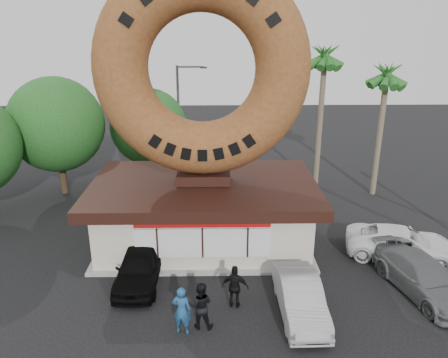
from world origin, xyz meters
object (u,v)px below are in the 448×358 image
car_silver (300,297)px  car_grey (423,277)px  donut_shop (204,210)px  person_right (235,287)px  giant_donut (202,69)px  person_left (182,310)px  car_black (139,266)px  street_lamp (181,117)px  car_white (402,243)px  person_center (201,305)px

car_silver → car_grey: (5.41, 1.36, 0.00)m
donut_shop → car_grey: (9.27, -4.63, -1.03)m
donut_shop → person_right: bearing=-76.3°
giant_donut → person_left: 10.53m
car_black → person_right: bearing=-23.8°
street_lamp → car_white: bearing=-45.8°
giant_donut → person_center: size_ratio=5.26×
street_lamp → person_right: (3.20, -15.55, -3.56)m
giant_donut → street_lamp: size_ratio=1.24×
person_left → car_white: size_ratio=0.36×
giant_donut → car_black: bearing=-127.0°
street_lamp → donut_shop: bearing=-79.5°
person_center → person_right: 1.78m
donut_shop → street_lamp: size_ratio=1.40×
person_right → giant_donut: bearing=-66.1°
donut_shop → car_white: size_ratio=2.12×
person_left → car_silver: person_left is taller
person_center → person_right: (1.32, 1.19, -0.02)m
person_right → car_silver: size_ratio=0.41×
donut_shop → giant_donut: bearing=90.0°
giant_donut → person_center: bearing=-89.8°
car_silver → car_white: bearing=35.3°
giant_donut → person_left: bearing=-95.3°
donut_shop → car_white: 9.78m
donut_shop → street_lamp: street_lamp is taller
street_lamp → car_grey: 18.78m
car_grey → car_white: 2.91m
street_lamp → person_left: street_lamp is taller
street_lamp → car_black: street_lamp is taller
giant_donut → car_white: size_ratio=1.88×
person_center → car_white: 10.78m
car_grey → car_white: size_ratio=0.96×
car_grey → person_left: bearing=179.3°
giant_donut → car_silver: giant_donut is taller
giant_donut → street_lamp: (-1.86, 10.00, -4.27)m
street_lamp → person_center: (1.88, -16.75, -3.54)m
car_black → car_white: (12.33, 1.90, -0.03)m
person_right → car_white: 9.07m
giant_donut → car_grey: (9.27, -4.65, -8.02)m
person_center → car_black: (-2.78, 3.09, -0.18)m
street_lamp → car_black: size_ratio=1.78×
street_lamp → car_grey: bearing=-52.8°
car_white → street_lamp: bearing=59.9°
person_left → car_black: (-2.10, 3.40, -0.19)m
person_left → car_silver: 4.64m
giant_donut → car_white: (9.57, -1.75, -8.02)m
donut_shop → person_left: size_ratio=5.85×
person_center → street_lamp: bearing=-79.1°
donut_shop → person_right: (1.34, -5.54, -0.84)m
person_center → car_black: size_ratio=0.42×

